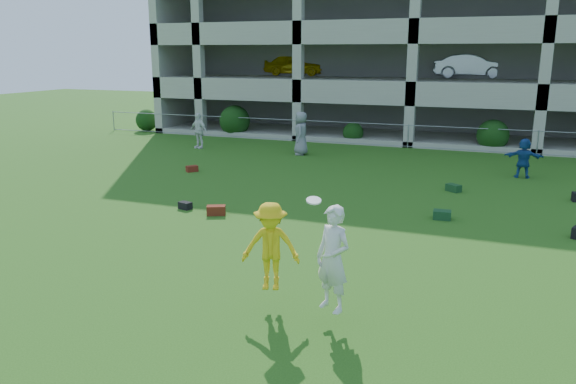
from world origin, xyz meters
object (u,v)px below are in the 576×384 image
at_px(bystander_d, 524,158).
at_px(parking_garage, 435,30).
at_px(bystander_b, 199,131).
at_px(bystander_c, 301,133).
at_px(frisbee_contest, 291,250).

height_order(bystander_d, parking_garage, parking_garage).
relative_size(bystander_d, parking_garage, 0.05).
bearing_deg(bystander_b, bystander_c, 15.08).
height_order(bystander_b, parking_garage, parking_garage).
bearing_deg(bystander_d, bystander_c, -10.71).
xyz_separation_m(bystander_b, bystander_d, (15.10, -1.54, -0.12)).
xyz_separation_m(frisbee_contest, parking_garage, (-1.05, 28.11, 4.79)).
bearing_deg(frisbee_contest, bystander_b, 124.89).
distance_m(bystander_d, parking_garage, 15.92).
distance_m(bystander_c, bystander_d, 9.81).
bearing_deg(bystander_b, bystander_d, 8.07).
distance_m(frisbee_contest, parking_garage, 28.53).
bearing_deg(parking_garage, bystander_d, -69.42).
relative_size(bystander_d, frisbee_contest, 0.67).
height_order(bystander_d, frisbee_contest, frisbee_contest).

